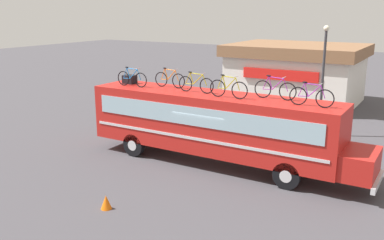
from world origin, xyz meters
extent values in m
plane|color=#423F44|center=(0.00, 0.00, 0.00)|extent=(120.00, 120.00, 0.00)
cube|color=red|center=(0.00, 0.00, 1.93)|extent=(11.50, 2.32, 2.51)
cube|color=red|center=(6.36, 0.00, 1.17)|extent=(1.22, 2.14, 0.99)
cube|color=#99B7C6|center=(0.00, -1.18, 2.40)|extent=(10.58, 0.04, 0.81)
cube|color=#99B7C6|center=(0.00, 1.18, 2.40)|extent=(10.58, 0.04, 0.81)
cube|color=silver|center=(0.00, -1.18, 1.43)|extent=(11.04, 0.03, 0.12)
cube|color=silver|center=(0.00, 1.18, 1.43)|extent=(11.04, 0.03, 0.12)
cube|color=silver|center=(7.03, 0.00, 0.60)|extent=(0.16, 2.21, 0.24)
cylinder|color=black|center=(3.91, -1.02, 0.54)|extent=(1.09, 0.28, 1.09)
cylinder|color=silver|center=(3.91, -1.02, 0.54)|extent=(0.49, 0.30, 0.49)
cylinder|color=black|center=(3.91, 1.02, 0.54)|extent=(1.09, 0.28, 1.09)
cylinder|color=silver|center=(3.91, 1.02, 0.54)|extent=(0.49, 0.30, 0.49)
cylinder|color=black|center=(-3.56, -1.02, 0.54)|extent=(1.09, 0.28, 1.09)
cylinder|color=silver|center=(-3.56, -1.02, 0.54)|extent=(0.49, 0.30, 0.49)
cylinder|color=black|center=(-3.56, 1.02, 0.54)|extent=(1.09, 0.28, 1.09)
cylinder|color=silver|center=(-3.56, 1.02, 0.54)|extent=(0.49, 0.30, 0.49)
cube|color=black|center=(-4.74, 0.28, 3.40)|extent=(0.59, 0.49, 0.42)
torus|color=black|center=(-4.64, -0.30, 3.54)|extent=(0.70, 0.04, 0.70)
torus|color=black|center=(-3.60, -0.30, 3.54)|extent=(0.70, 0.04, 0.70)
cylinder|color=#197FDB|center=(-4.33, -0.30, 3.80)|extent=(0.20, 0.04, 0.50)
cylinder|color=#197FDB|center=(-4.02, -0.30, 3.79)|extent=(0.48, 0.04, 0.48)
cylinder|color=#197FDB|center=(-4.10, -0.30, 4.03)|extent=(0.63, 0.04, 0.07)
cylinder|color=#197FDB|center=(-4.44, -0.30, 3.55)|extent=(0.40, 0.03, 0.05)
cylinder|color=#197FDB|center=(-4.53, -0.30, 3.79)|extent=(0.26, 0.03, 0.52)
cylinder|color=#197FDB|center=(-3.69, -0.30, 3.78)|extent=(0.22, 0.03, 0.49)
cylinder|color=silver|center=(-3.79, -0.30, 4.07)|extent=(0.03, 0.44, 0.03)
ellipsoid|color=black|center=(-4.41, -0.30, 4.09)|extent=(0.20, 0.08, 0.06)
torus|color=black|center=(-2.90, 0.39, 3.54)|extent=(0.70, 0.04, 0.70)
torus|color=black|center=(-1.93, 0.39, 3.54)|extent=(0.70, 0.04, 0.70)
cylinder|color=orange|center=(-2.61, 0.39, 3.80)|extent=(0.19, 0.04, 0.50)
cylinder|color=orange|center=(-2.32, 0.39, 3.79)|extent=(0.45, 0.04, 0.48)
cylinder|color=orange|center=(-2.40, 0.39, 4.03)|extent=(0.59, 0.04, 0.07)
cylinder|color=orange|center=(-2.72, 0.39, 3.55)|extent=(0.37, 0.03, 0.05)
cylinder|color=orange|center=(-2.80, 0.39, 3.79)|extent=(0.24, 0.03, 0.52)
cylinder|color=orange|center=(-2.02, 0.39, 3.78)|extent=(0.21, 0.03, 0.48)
cylinder|color=silver|center=(-2.11, 0.39, 4.06)|extent=(0.03, 0.44, 0.03)
ellipsoid|color=black|center=(-2.69, 0.39, 4.09)|extent=(0.20, 0.08, 0.06)
torus|color=black|center=(-1.27, -0.06, 3.54)|extent=(0.69, 0.04, 0.69)
torus|color=black|center=(-0.19, -0.06, 3.54)|extent=(0.69, 0.04, 0.69)
cylinder|color=#B2B20C|center=(-0.94, -0.06, 3.80)|extent=(0.21, 0.04, 0.49)
cylinder|color=#B2B20C|center=(-0.62, -0.06, 3.78)|extent=(0.50, 0.04, 0.48)
cylinder|color=#B2B20C|center=(-0.70, -0.06, 4.02)|extent=(0.65, 0.04, 0.07)
cylinder|color=#B2B20C|center=(-1.06, -0.06, 3.55)|extent=(0.41, 0.03, 0.05)
cylinder|color=#B2B20C|center=(-1.15, -0.06, 3.79)|extent=(0.26, 0.03, 0.51)
cylinder|color=#B2B20C|center=(-0.28, -0.06, 3.77)|extent=(0.22, 0.03, 0.48)
cylinder|color=silver|center=(-0.38, -0.06, 4.06)|extent=(0.03, 0.44, 0.03)
ellipsoid|color=black|center=(-1.03, -0.06, 4.08)|extent=(0.20, 0.08, 0.06)
torus|color=black|center=(0.53, -0.41, 3.55)|extent=(0.73, 0.04, 0.73)
torus|color=black|center=(1.54, -0.41, 3.55)|extent=(0.73, 0.04, 0.73)
cylinder|color=#B2B20C|center=(0.84, -0.41, 3.83)|extent=(0.19, 0.04, 0.52)
cylinder|color=#B2B20C|center=(1.14, -0.41, 3.81)|extent=(0.47, 0.04, 0.50)
cylinder|color=#B2B20C|center=(1.06, -0.41, 4.07)|extent=(0.60, 0.04, 0.07)
cylinder|color=#B2B20C|center=(0.73, -0.41, 3.56)|extent=(0.38, 0.03, 0.05)
cylinder|color=#B2B20C|center=(0.65, -0.41, 3.82)|extent=(0.25, 0.03, 0.54)
cylinder|color=#B2B20C|center=(1.45, -0.41, 3.80)|extent=(0.21, 0.03, 0.51)
cylinder|color=silver|center=(1.36, -0.41, 4.10)|extent=(0.03, 0.44, 0.03)
ellipsoid|color=black|center=(0.76, -0.41, 4.12)|extent=(0.20, 0.08, 0.06)
torus|color=black|center=(2.25, 0.35, 3.56)|extent=(0.73, 0.04, 0.73)
torus|color=black|center=(3.31, 0.35, 3.56)|extent=(0.73, 0.04, 0.73)
cylinder|color=purple|center=(2.56, 0.35, 3.83)|extent=(0.20, 0.04, 0.53)
cylinder|color=purple|center=(2.88, 0.35, 3.82)|extent=(0.49, 0.04, 0.51)
cylinder|color=purple|center=(2.80, 0.35, 4.08)|extent=(0.64, 0.04, 0.07)
cylinder|color=purple|center=(2.45, 0.35, 3.57)|extent=(0.41, 0.03, 0.05)
cylinder|color=purple|center=(2.36, 0.35, 3.82)|extent=(0.26, 0.03, 0.55)
cylinder|color=purple|center=(3.21, 0.35, 3.81)|extent=(0.22, 0.03, 0.51)
cylinder|color=silver|center=(3.12, 0.35, 4.11)|extent=(0.03, 0.44, 0.03)
ellipsoid|color=black|center=(2.48, 0.35, 4.13)|extent=(0.20, 0.08, 0.06)
torus|color=black|center=(3.93, -0.24, 3.54)|extent=(0.70, 0.04, 0.70)
torus|color=black|center=(4.94, -0.24, 3.54)|extent=(0.70, 0.04, 0.70)
cylinder|color=purple|center=(4.23, -0.24, 3.81)|extent=(0.20, 0.04, 0.50)
cylinder|color=purple|center=(4.53, -0.24, 3.79)|extent=(0.47, 0.04, 0.48)
cylinder|color=purple|center=(4.45, -0.24, 4.04)|extent=(0.61, 0.04, 0.07)
cylinder|color=purple|center=(4.12, -0.24, 3.55)|extent=(0.39, 0.03, 0.05)
cylinder|color=purple|center=(4.04, -0.24, 3.80)|extent=(0.25, 0.03, 0.52)
cylinder|color=purple|center=(4.85, -0.24, 3.78)|extent=(0.21, 0.03, 0.49)
cylinder|color=silver|center=(4.76, -0.24, 4.07)|extent=(0.03, 0.44, 0.03)
ellipsoid|color=black|center=(4.15, -0.24, 4.09)|extent=(0.20, 0.08, 0.06)
cube|color=silver|center=(-0.91, 14.93, 1.74)|extent=(8.72, 6.97, 3.47)
cube|color=brown|center=(-0.91, 14.93, 3.88)|extent=(9.42, 7.53, 0.81)
cube|color=red|center=(-0.91, 11.34, 2.50)|extent=(5.23, 0.16, 0.70)
cone|color=orange|center=(-0.90, -5.93, 0.25)|extent=(0.39, 0.39, 0.50)
cylinder|color=#38383D|center=(3.03, 6.92, 2.86)|extent=(0.14, 0.14, 5.71)
sphere|color=#F2EDCC|center=(3.03, 6.92, 5.81)|extent=(0.30, 0.30, 0.30)
camera|label=1|loc=(8.70, -16.10, 6.75)|focal=39.97mm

